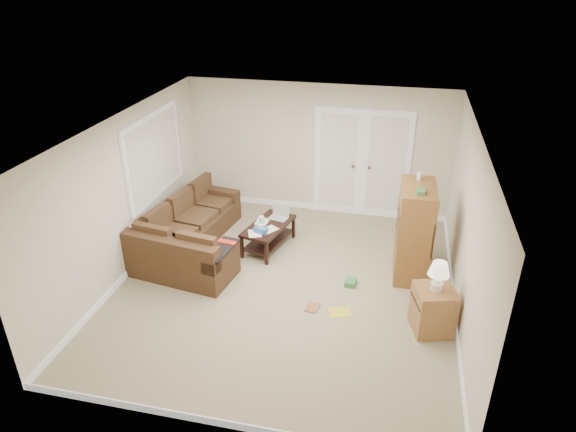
% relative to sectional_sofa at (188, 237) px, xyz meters
% --- Properties ---
extents(floor, '(5.50, 5.50, 0.00)m').
position_rel_sectional_sofa_xyz_m(floor, '(1.81, -0.58, -0.30)').
color(floor, tan).
rests_on(floor, ground).
extents(ceiling, '(5.00, 5.50, 0.02)m').
position_rel_sectional_sofa_xyz_m(ceiling, '(1.81, -0.58, 2.20)').
color(ceiling, white).
rests_on(ceiling, wall_back).
extents(wall_left, '(0.02, 5.50, 2.50)m').
position_rel_sectional_sofa_xyz_m(wall_left, '(-0.69, -0.58, 0.95)').
color(wall_left, beige).
rests_on(wall_left, floor).
extents(wall_right, '(0.02, 5.50, 2.50)m').
position_rel_sectional_sofa_xyz_m(wall_right, '(4.31, -0.58, 0.95)').
color(wall_right, beige).
rests_on(wall_right, floor).
extents(wall_back, '(5.00, 0.02, 2.50)m').
position_rel_sectional_sofa_xyz_m(wall_back, '(1.81, 2.17, 0.95)').
color(wall_back, beige).
rests_on(wall_back, floor).
extents(wall_front, '(5.00, 0.02, 2.50)m').
position_rel_sectional_sofa_xyz_m(wall_front, '(1.81, -3.33, 0.95)').
color(wall_front, beige).
rests_on(wall_front, floor).
extents(baseboards, '(5.00, 5.50, 0.10)m').
position_rel_sectional_sofa_xyz_m(baseboards, '(1.81, -0.58, -0.25)').
color(baseboards, silver).
rests_on(baseboards, floor).
extents(french_doors, '(1.80, 0.05, 2.13)m').
position_rel_sectional_sofa_xyz_m(french_doors, '(2.66, 2.14, 0.73)').
color(french_doors, silver).
rests_on(french_doors, floor).
extents(window_left, '(0.05, 1.92, 1.42)m').
position_rel_sectional_sofa_xyz_m(window_left, '(-0.65, 0.42, 1.25)').
color(window_left, silver).
rests_on(window_left, wall_left).
extents(sectional_sofa, '(1.78, 2.74, 0.78)m').
position_rel_sectional_sofa_xyz_m(sectional_sofa, '(0.00, 0.00, 0.00)').
color(sectional_sofa, '#472E1B').
rests_on(sectional_sofa, floor).
extents(coffee_table, '(0.79, 1.19, 0.74)m').
position_rel_sectional_sofa_xyz_m(coffee_table, '(1.28, 0.50, -0.06)').
color(coffee_table, black).
rests_on(coffee_table, floor).
extents(tv_armoire, '(0.55, 0.95, 1.61)m').
position_rel_sectional_sofa_xyz_m(tv_armoire, '(3.66, 0.20, 0.45)').
color(tv_armoire, brown).
rests_on(tv_armoire, floor).
extents(side_cabinet, '(0.62, 0.62, 1.06)m').
position_rel_sectional_sofa_xyz_m(side_cabinet, '(3.96, -1.17, 0.08)').
color(side_cabinet, '#976537').
rests_on(side_cabinet, floor).
extents(space_heater, '(0.14, 0.12, 0.32)m').
position_rel_sectional_sofa_xyz_m(space_heater, '(3.82, 1.87, -0.15)').
color(space_heater, white).
rests_on(space_heater, floor).
extents(floor_magazine, '(0.36, 0.32, 0.01)m').
position_rel_sectional_sofa_xyz_m(floor_magazine, '(2.71, -1.07, -0.30)').
color(floor_magazine, gold).
rests_on(floor_magazine, floor).
extents(floor_greenbox, '(0.17, 0.22, 0.09)m').
position_rel_sectional_sofa_xyz_m(floor_greenbox, '(2.79, -0.34, -0.26)').
color(floor_greenbox, '#387C3D').
rests_on(floor_greenbox, floor).
extents(floor_book, '(0.21, 0.26, 0.02)m').
position_rel_sectional_sofa_xyz_m(floor_book, '(2.23, -1.04, -0.30)').
color(floor_book, brown).
rests_on(floor_book, floor).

